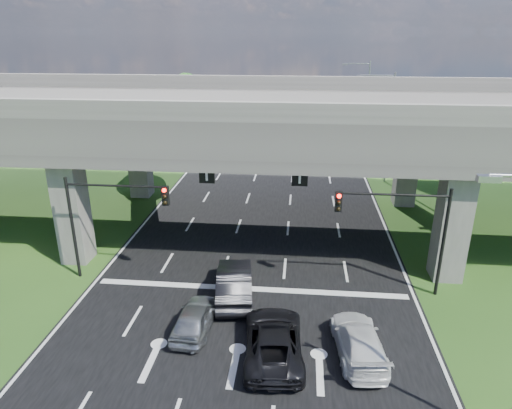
% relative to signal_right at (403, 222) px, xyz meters
% --- Properties ---
extents(ground, '(160.00, 160.00, 0.00)m').
position_rel_signal_right_xyz_m(ground, '(-7.82, -3.94, -4.19)').
color(ground, '#1F4115').
rests_on(ground, ground).
extents(road, '(18.00, 120.00, 0.03)m').
position_rel_signal_right_xyz_m(road, '(-7.82, 6.06, -4.17)').
color(road, black).
rests_on(road, ground).
extents(overpass, '(80.00, 15.00, 10.00)m').
position_rel_signal_right_xyz_m(overpass, '(-7.82, 8.06, 3.73)').
color(overpass, '#34312F').
rests_on(overpass, ground).
extents(warehouse, '(20.00, 10.00, 4.00)m').
position_rel_signal_right_xyz_m(warehouse, '(-33.82, 31.06, -2.19)').
color(warehouse, '#9E9E99').
rests_on(warehouse, ground).
extents(signal_right, '(5.76, 0.54, 6.00)m').
position_rel_signal_right_xyz_m(signal_right, '(0.00, 0.00, 0.00)').
color(signal_right, black).
rests_on(signal_right, ground).
extents(signal_left, '(5.76, 0.54, 6.00)m').
position_rel_signal_right_xyz_m(signal_left, '(-15.65, 0.00, 0.00)').
color(signal_left, black).
rests_on(signal_left, ground).
extents(streetlight_far, '(3.38, 0.25, 10.00)m').
position_rel_signal_right_xyz_m(streetlight_far, '(2.27, 20.06, 1.66)').
color(streetlight_far, gray).
rests_on(streetlight_far, ground).
extents(streetlight_beyond, '(3.38, 0.25, 10.00)m').
position_rel_signal_right_xyz_m(streetlight_beyond, '(2.27, 36.06, 1.66)').
color(streetlight_beyond, gray).
rests_on(streetlight_beyond, ground).
extents(tree_left_near, '(4.50, 4.50, 7.80)m').
position_rel_signal_right_xyz_m(tree_left_near, '(-21.78, 22.06, 0.63)').
color(tree_left_near, black).
rests_on(tree_left_near, ground).
extents(tree_left_mid, '(3.91, 3.90, 6.76)m').
position_rel_signal_right_xyz_m(tree_left_mid, '(-24.78, 30.06, -0.01)').
color(tree_left_mid, black).
rests_on(tree_left_mid, ground).
extents(tree_left_far, '(4.80, 4.80, 8.32)m').
position_rel_signal_right_xyz_m(tree_left_far, '(-20.78, 38.06, 0.95)').
color(tree_left_far, black).
rests_on(tree_left_far, ground).
extents(tree_right_near, '(4.20, 4.20, 7.28)m').
position_rel_signal_right_xyz_m(tree_right_near, '(5.22, 24.06, 0.31)').
color(tree_right_near, black).
rests_on(tree_right_near, ground).
extents(tree_right_mid, '(3.91, 3.90, 6.76)m').
position_rel_signal_right_xyz_m(tree_right_mid, '(8.22, 32.06, -0.01)').
color(tree_right_mid, black).
rests_on(tree_right_mid, ground).
extents(tree_right_far, '(4.50, 4.50, 7.80)m').
position_rel_signal_right_xyz_m(tree_right_far, '(4.22, 40.06, 0.63)').
color(tree_right_far, black).
rests_on(tree_right_far, ground).
extents(car_silver, '(1.84, 4.07, 1.36)m').
position_rel_signal_right_xyz_m(car_silver, '(-9.98, -4.36, -3.48)').
color(car_silver, '#A5A8AC').
rests_on(car_silver, road).
extents(car_dark, '(2.44, 5.33, 1.69)m').
position_rel_signal_right_xyz_m(car_dark, '(-8.57, -1.29, -3.31)').
color(car_dark, black).
rests_on(car_dark, road).
extents(car_white, '(2.41, 4.91, 1.37)m').
position_rel_signal_right_xyz_m(car_white, '(-2.55, -5.38, -3.47)').
color(car_white, silver).
rests_on(car_white, road).
extents(car_trailing, '(2.88, 5.52, 1.49)m').
position_rel_signal_right_xyz_m(car_trailing, '(-6.21, -5.75, -3.41)').
color(car_trailing, black).
rests_on(car_trailing, road).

